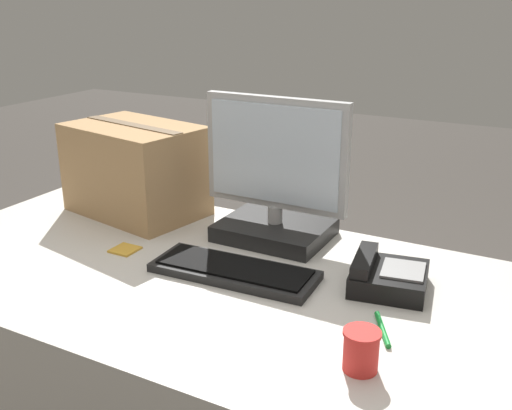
{
  "coord_description": "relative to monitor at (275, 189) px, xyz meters",
  "views": [
    {
      "loc": [
        0.77,
        -1.21,
        1.46
      ],
      "look_at": [
        0.04,
        0.16,
        0.9
      ],
      "focal_mm": 42.0,
      "sensor_mm": 36.0,
      "label": 1
    }
  ],
  "objects": [
    {
      "name": "office_desk",
      "position": [
        -0.03,
        -0.3,
        -0.53
      ],
      "size": [
        1.8,
        0.9,
        0.75
      ],
      "color": "beige",
      "rests_on": "ground_plane"
    },
    {
      "name": "sticky_note_pad",
      "position": [
        -0.34,
        -0.29,
        -0.15
      ],
      "size": [
        0.07,
        0.07,
        0.01
      ],
      "color": "gold",
      "rests_on": "office_desk"
    },
    {
      "name": "paper_cup_right",
      "position": [
        0.45,
        -0.52,
        -0.11
      ],
      "size": [
        0.08,
        0.08,
        0.09
      ],
      "color": "red",
      "rests_on": "office_desk"
    },
    {
      "name": "cardboard_box",
      "position": [
        -0.51,
        -0.02,
        -0.01
      ],
      "size": [
        0.48,
        0.37,
        0.3
      ],
      "rotation": [
        0.0,
        0.0,
        -0.19
      ],
      "color": "tan",
      "rests_on": "office_desk"
    },
    {
      "name": "pen_marker",
      "position": [
        0.45,
        -0.37,
        -0.15
      ],
      "size": [
        0.07,
        0.13,
        0.01
      ],
      "rotation": [
        0.0,
        0.0,
        5.19
      ],
      "color": "#198C33",
      "rests_on": "office_desk"
    },
    {
      "name": "monitor",
      "position": [
        0.0,
        0.0,
        0.0
      ],
      "size": [
        0.44,
        0.25,
        0.43
      ],
      "color": "black",
      "rests_on": "office_desk"
    },
    {
      "name": "desk_phone",
      "position": [
        0.39,
        -0.16,
        -0.12
      ],
      "size": [
        0.21,
        0.21,
        0.08
      ],
      "rotation": [
        0.0,
        0.0,
        0.16
      ],
      "color": "black",
      "rests_on": "office_desk"
    },
    {
      "name": "keyboard",
      "position": [
        0.02,
        -0.28,
        -0.14
      ],
      "size": [
        0.45,
        0.18,
        0.03
      ],
      "rotation": [
        0.0,
        0.0,
        0.05
      ],
      "color": "black",
      "rests_on": "office_desk"
    }
  ]
}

